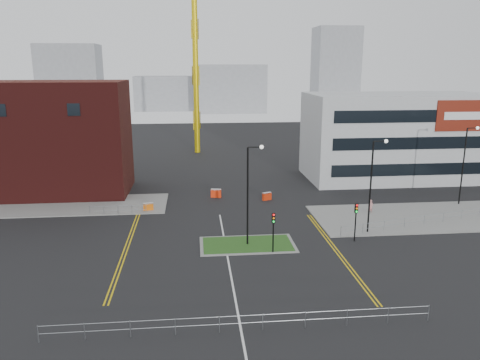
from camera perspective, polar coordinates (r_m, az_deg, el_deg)
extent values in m
plane|color=black|center=(35.39, -0.87, -12.84)|extent=(200.00, 200.00, 0.00)
cube|color=slate|center=(58.45, -22.78, -2.97)|extent=(28.00, 8.00, 0.12)
cube|color=slate|center=(54.11, 21.73, -4.18)|extent=(24.00, 10.00, 0.12)
cube|color=slate|center=(42.82, 0.91, -7.88)|extent=(8.60, 4.60, 0.08)
cube|color=#1F4918|center=(42.82, 0.91, -7.85)|extent=(8.00, 4.00, 0.12)
cube|color=#471311|center=(62.63, -21.82, 4.70)|extent=(18.00, 10.00, 14.00)
cube|color=black|center=(56.32, -19.62, 8.08)|extent=(1.40, 0.10, 1.40)
cube|color=#B2B5B7|center=(70.36, 18.45, 5.07)|extent=(25.00, 12.00, 12.00)
cube|color=black|center=(65.60, 20.32, 1.20)|extent=(22.00, 0.10, 1.60)
cube|color=black|center=(64.97, 20.58, 4.22)|extent=(22.00, 0.10, 1.60)
cube|color=black|center=(64.53, 20.84, 7.28)|extent=(22.00, 0.10, 1.60)
cube|color=maroon|center=(67.36, 25.48, 7.08)|extent=(7.00, 0.15, 4.00)
cube|color=white|center=(67.27, 25.52, 7.07)|extent=(5.00, 0.05, 1.00)
cylinder|color=yellow|center=(86.57, -5.49, 16.02)|extent=(1.00, 1.00, 38.49)
cylinder|color=black|center=(41.38, 0.94, -2.13)|extent=(0.16, 0.16, 9.00)
cylinder|color=black|center=(40.44, 1.81, 4.03)|extent=(1.20, 0.10, 0.10)
sphere|color=silver|center=(40.53, 2.65, 4.04)|extent=(0.36, 0.36, 0.36)
cylinder|color=black|center=(46.14, 15.61, -0.97)|extent=(0.16, 0.16, 9.00)
cylinder|color=black|center=(45.46, 16.69, 4.55)|extent=(1.20, 0.10, 0.10)
sphere|color=silver|center=(45.69, 17.39, 4.54)|extent=(0.36, 0.36, 0.36)
cylinder|color=black|center=(59.32, 25.53, 1.41)|extent=(0.16, 0.16, 9.00)
cylinder|color=black|center=(58.93, 26.49, 5.69)|extent=(1.20, 0.10, 0.10)
sphere|color=silver|center=(59.25, 26.98, 5.68)|extent=(0.36, 0.36, 0.36)
cylinder|color=black|center=(40.72, 4.06, -6.89)|extent=(0.12, 0.12, 3.00)
cube|color=black|center=(40.15, 4.10, -4.62)|extent=(0.28, 0.22, 0.90)
sphere|color=red|center=(39.94, 4.14, -4.27)|extent=(0.18, 0.18, 0.18)
sphere|color=orange|center=(40.03, 4.13, -4.68)|extent=(0.18, 0.18, 0.18)
sphere|color=#0CCC33|center=(40.13, 4.13, -5.08)|extent=(0.18, 0.18, 0.18)
cylinder|color=black|center=(44.52, 13.87, -5.43)|extent=(0.12, 0.12, 3.00)
cube|color=black|center=(44.00, 14.00, -3.34)|extent=(0.28, 0.22, 0.90)
sphere|color=red|center=(43.80, 14.08, -3.02)|extent=(0.18, 0.18, 0.18)
sphere|color=orange|center=(43.88, 14.06, -3.39)|extent=(0.18, 0.18, 0.18)
sphere|color=#0CCC33|center=(43.97, 14.03, -3.76)|extent=(0.18, 0.18, 0.18)
cylinder|color=gray|center=(29.64, 0.15, -16.22)|extent=(24.00, 0.04, 0.04)
cylinder|color=gray|center=(29.89, 0.14, -17.05)|extent=(24.00, 0.04, 0.04)
cylinder|color=gray|center=(31.22, -23.40, -16.85)|extent=(0.05, 0.05, 1.10)
cylinder|color=gray|center=(33.17, 22.00, -14.81)|extent=(0.05, 0.05, 1.10)
cylinder|color=gray|center=(52.37, -14.68, -3.08)|extent=(6.00, 0.04, 0.04)
cylinder|color=gray|center=(52.51, -14.65, -3.60)|extent=(6.00, 0.04, 0.04)
cylinder|color=gray|center=(53.07, -17.85, -3.64)|extent=(0.05, 0.05, 1.10)
cylinder|color=gray|center=(52.11, -11.38, -3.55)|extent=(0.05, 0.05, 1.10)
cylinder|color=gray|center=(51.04, 21.60, -4.06)|extent=(19.01, 5.04, 0.04)
cylinder|color=gray|center=(51.18, 21.55, -4.59)|extent=(19.01, 5.04, 0.04)
cylinder|color=gray|center=(45.41, 12.19, -6.22)|extent=(0.05, 0.05, 1.10)
cube|color=silver|center=(37.18, -1.13, -11.45)|extent=(0.15, 30.00, 0.01)
cube|color=gold|center=(44.91, -13.59, -7.28)|extent=(0.12, 24.00, 0.01)
cube|color=gold|center=(44.87, -13.21, -7.27)|extent=(0.12, 24.00, 0.01)
cube|color=gold|center=(42.50, 11.43, -8.39)|extent=(0.12, 20.00, 0.01)
cube|color=gold|center=(42.59, 11.82, -8.37)|extent=(0.12, 20.00, 0.01)
cube|color=gray|center=(156.13, -19.94, 11.27)|extent=(18.00, 12.00, 22.00)
cube|color=gray|center=(162.19, -1.24, 11.08)|extent=(24.00, 12.00, 16.00)
cube|color=gray|center=(163.60, 11.53, 12.94)|extent=(14.00, 12.00, 28.00)
cube|color=gray|center=(171.88, -7.60, 10.45)|extent=(30.00, 12.00, 12.00)
imported|color=tan|center=(53.25, 15.65, -3.15)|extent=(0.65, 0.52, 1.58)
cube|color=orange|center=(53.25, -11.11, -3.26)|extent=(1.15, 0.50, 0.93)
cube|color=silver|center=(53.13, -11.13, -2.83)|extent=(1.15, 0.50, 0.11)
cube|color=#FF310E|center=(57.66, -2.94, -1.62)|extent=(1.30, 0.62, 1.04)
cube|color=silver|center=(57.53, -2.95, -1.17)|extent=(1.30, 0.62, 0.12)
cube|color=red|center=(56.57, 3.29, -2.00)|extent=(1.17, 0.77, 0.93)
cube|color=silver|center=(56.45, 3.30, -1.59)|extent=(1.17, 0.77, 0.11)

